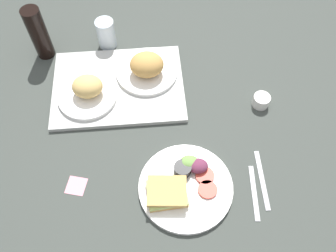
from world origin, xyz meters
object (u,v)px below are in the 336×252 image
Objects in this scene: bread_plate_far at (146,68)px; knife at (262,179)px; serving_tray at (118,86)px; fork at (254,192)px; espresso_cup at (261,101)px; plate_with_salad at (183,185)px; bread_plate_near at (87,91)px; soda_bottle at (38,33)px; drinking_glass at (106,34)px; sticky_note at (76,186)px.

knife is at bearing -49.99° from bread_plate_far.
bread_plate_far is (10.12, 4.43, 4.21)cm from serving_tray.
fork is 5.00cm from knife.
espresso_cup is 32.33cm from fork.
bread_plate_far is 0.78× the size of plate_with_salad.
bread_plate_near is 21.74cm from bread_plate_far.
serving_tray is at bearing 169.75° from espresso_cup.
drinking_glass is at bearing 9.59° from soda_bottle.
drinking_glass is at bearing 132.49° from bread_plate_far.
espresso_cup is (75.72, -25.58, -8.11)cm from soda_bottle.
serving_tray is 21.78cm from drinking_glass.
knife is (71.73, -53.10, -9.86)cm from soda_bottle.
fork is (68.73, -57.10, -9.86)cm from soda_bottle.
plate_with_salad is at bearing -47.67° from bread_plate_near.
plate_with_salad is 4.94× the size of espresso_cup.
serving_tray is 43.07cm from plate_with_salad.
serving_tray is 57.20cm from knife.
serving_tray reaches higher than knife.
drinking_glass is (-14.90, 16.27, 0.59)cm from bread_plate_far.
drinking_glass is at bearing 113.44° from plate_with_salad.
serving_tray is 57.63cm from fork.
serving_tray is 8.04× the size of sticky_note.
drinking_glass is 0.66× the size of fork.
sticky_note is (-59.28, -27.69, -1.94)cm from espresso_cup.
espresso_cup is 65.45cm from sticky_note.
soda_bottle reaches higher than espresso_cup.
bread_plate_near is 0.72× the size of plate_with_salad.
fork is at bearing -44.29° from serving_tray.
bread_plate_far is at bearing 38.96° from knife.
serving_tray is 11.30cm from bread_plate_near.
bread_plate_near is 1.17× the size of fork.
bread_plate_near is 25.82cm from drinking_glass.
bread_plate_near is at bearing 87.50° from sticky_note.
drinking_glass is 0.55× the size of soda_bottle.
fork is (-6.99, -31.52, -1.75)cm from espresso_cup.
soda_bottle reaches higher than fork.
soda_bottle is (-37.59, 12.43, 5.10)cm from bread_plate_far.
plate_with_salad is 40.15cm from espresso_cup.
bread_plate_near reaches higher than plate_with_salad.
knife is (-3.99, -27.52, -1.75)cm from espresso_cup.
bread_plate_far reaches higher than bread_plate_near.
sticky_note is at bearing 89.13° from knife.
plate_with_salad is 23.77cm from knife.
soda_bottle is at bearing -170.41° from drinking_glass.
bread_plate_far is 22.07cm from drinking_glass.
sticky_note is at bearing 87.96° from fork.
soda_bottle is at bearing 107.16° from sticky_note.
serving_tray is 2.65× the size of fork.
plate_with_salad is at bearing -2.56° from sticky_note.
bread_plate_near is at bearing -100.86° from drinking_glass.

